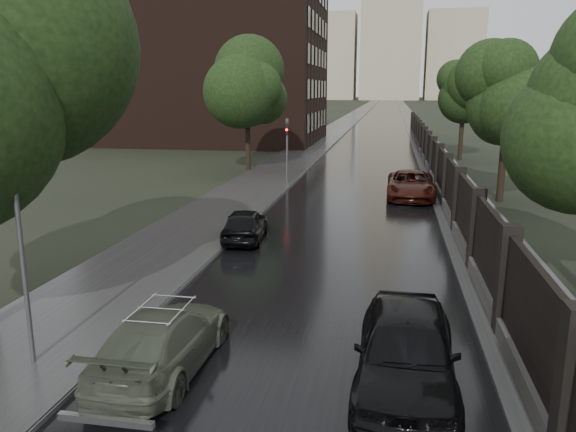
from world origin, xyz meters
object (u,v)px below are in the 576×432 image
(tree_right_b, at_px, (507,105))
(car_right_far, at_px, (411,185))
(car_right_near, at_px, (406,350))
(hatchback_left, at_px, (245,224))
(traffic_light, at_px, (287,146))
(tree_right_c, at_px, (464,99))
(lamp_post, at_px, (21,246))
(volga_sedan, at_px, (163,340))
(tree_left_far, at_px, (247,96))

(tree_right_b, bearing_deg, car_right_far, -179.89)
(tree_right_b, bearing_deg, car_right_near, -104.75)
(hatchback_left, bearing_deg, traffic_light, -92.61)
(tree_right_c, bearing_deg, traffic_light, -128.18)
(tree_right_c, distance_m, hatchback_left, 30.25)
(lamp_post, relative_size, car_right_near, 1.07)
(traffic_light, height_order, volga_sedan, traffic_light)
(volga_sedan, relative_size, hatchback_left, 1.22)
(lamp_post, distance_m, traffic_light, 23.52)
(lamp_post, bearing_deg, volga_sedan, 9.00)
(volga_sedan, height_order, car_right_far, car_right_far)
(tree_right_c, relative_size, car_right_near, 1.47)
(tree_left_far, bearing_deg, tree_right_b, -27.30)
(tree_left_far, relative_size, tree_right_c, 1.05)
(tree_left_far, bearing_deg, traffic_light, -53.53)
(hatchback_left, relative_size, car_right_far, 0.69)
(tree_right_b, distance_m, tree_right_c, 18.00)
(lamp_post, xyz_separation_m, car_right_near, (7.65, 0.55, -1.86))
(tree_left_far, xyz_separation_m, tree_right_b, (15.50, -8.00, -0.29))
(volga_sedan, bearing_deg, lamp_post, 9.73)
(car_right_near, bearing_deg, tree_right_c, 83.48)
(tree_right_b, relative_size, lamp_post, 1.37)
(traffic_light, height_order, car_right_far, traffic_light)
(tree_right_c, height_order, car_right_far, tree_right_c)
(traffic_light, bearing_deg, tree_right_b, -14.24)
(tree_right_b, height_order, tree_right_c, same)
(tree_right_b, bearing_deg, tree_left_far, 152.70)
(tree_right_b, height_order, hatchback_left, tree_right_b)
(tree_right_b, relative_size, tree_right_c, 1.00)
(tree_right_b, bearing_deg, lamp_post, -122.18)
(tree_left_far, bearing_deg, hatchback_left, -76.12)
(lamp_post, bearing_deg, tree_right_b, 57.82)
(car_right_near, xyz_separation_m, car_right_far, (0.71, 19.94, -0.08))
(volga_sedan, xyz_separation_m, car_right_far, (5.64, 20.06, 0.09))
(tree_right_c, xyz_separation_m, volga_sedan, (-10.19, -38.07, -4.30))
(lamp_post, bearing_deg, car_right_near, 4.09)
(tree_left_far, relative_size, lamp_post, 1.45)
(tree_right_c, xyz_separation_m, car_right_far, (-4.55, -18.01, -4.21))
(tree_left_far, distance_m, hatchback_left, 18.91)
(tree_right_b, distance_m, volga_sedan, 22.91)
(car_right_near, bearing_deg, volga_sedan, -177.29)
(tree_right_c, xyz_separation_m, lamp_post, (-12.90, -38.50, -2.28))
(tree_right_b, xyz_separation_m, volga_sedan, (-10.19, -20.07, -4.30))
(traffic_light, bearing_deg, car_right_far, -22.49)
(tree_right_c, bearing_deg, car_right_far, -104.17)
(volga_sedan, bearing_deg, traffic_light, -85.26)
(tree_right_b, distance_m, lamp_post, 24.33)
(car_right_near, relative_size, car_right_far, 0.90)
(volga_sedan, bearing_deg, hatchback_left, -84.17)
(car_right_far, bearing_deg, tree_right_c, 76.23)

